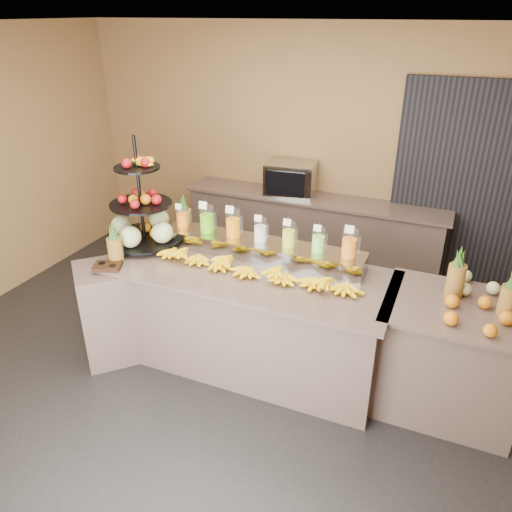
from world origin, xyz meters
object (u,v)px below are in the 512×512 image
Objects in this scene: banana_heap at (252,266)px; oven_warmer at (291,179)px; condiment_caddy at (108,266)px; right_fruit_pile at (476,302)px; fruit_stand at (147,219)px; pitcher_tray at (260,249)px.

oven_warmer is (-0.37, 1.98, 0.12)m from banana_heap.
banana_heap is 1.23m from condiment_caddy.
right_fruit_pile reaches higher than banana_heap.
banana_heap reaches higher than condiment_caddy.
banana_heap is 1.13m from fruit_stand.
banana_heap is at bearing -79.34° from pitcher_tray.
fruit_stand is 2.82m from right_fruit_pile.
pitcher_tray is at bearing 32.76° from condiment_caddy.
pitcher_tray is 1.07m from fruit_stand.
oven_warmer is (0.73, 1.84, -0.06)m from fruit_stand.
right_fruit_pile is (2.87, 0.48, 0.07)m from condiment_caddy.
condiment_caddy is at bearing -170.43° from right_fruit_pile.
pitcher_tray is 0.31m from banana_heap.
pitcher_tray is at bearing -85.23° from oven_warmer.
condiment_caddy is (-1.10, -0.71, -0.06)m from pitcher_tray.
fruit_stand is (-1.10, 0.14, 0.19)m from banana_heap.
condiment_caddy is at bearing -103.56° from fruit_stand.
banana_heap is at bearing -85.22° from oven_warmer.
fruit_stand reaches higher than oven_warmer.
oven_warmer reaches higher than right_fruit_pile.
right_fruit_pile is (1.77, -0.22, 0.01)m from pitcher_tray.
condiment_caddy is (-1.16, -0.40, -0.05)m from banana_heap.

